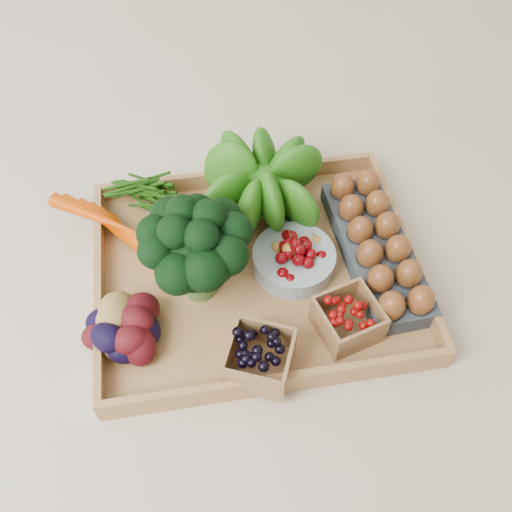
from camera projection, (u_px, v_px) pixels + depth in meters
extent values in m
plane|color=beige|center=(256.00, 276.00, 1.02)|extent=(4.00, 4.00, 0.00)
cube|color=#AF7F49|center=(256.00, 274.00, 1.01)|extent=(0.55, 0.45, 0.01)
sphere|color=#0E500C|center=(263.00, 178.00, 1.03)|extent=(0.16, 0.16, 0.16)
cylinder|color=#8C9EA5|center=(294.00, 260.00, 1.00)|extent=(0.14, 0.14, 0.04)
cube|color=#373E46|center=(375.00, 251.00, 1.01)|extent=(0.12, 0.32, 0.04)
cube|color=black|center=(260.00, 358.00, 0.87)|extent=(0.13, 0.13, 0.07)
cube|color=#6F0604|center=(348.00, 319.00, 0.91)|extent=(0.11, 0.11, 0.06)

